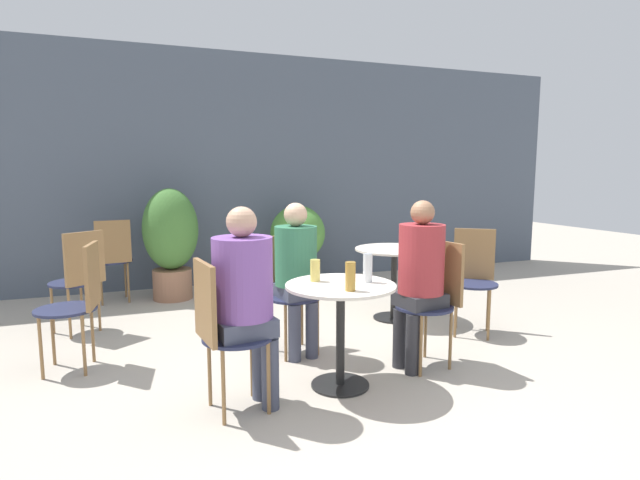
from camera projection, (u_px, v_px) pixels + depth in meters
name	position (u px, v px, depth m)	size (l,w,h in m)	color
ground_plane	(332.00, 384.00, 3.47)	(20.00, 20.00, 0.00)	#B2A899
storefront_wall	(233.00, 170.00, 6.53)	(10.00, 0.06, 3.00)	#4C5666
cafe_table_near	(341.00, 309.00, 3.38)	(0.75, 0.75, 0.72)	black
cafe_table_far	(394.00, 264.00, 4.97)	(0.78, 0.78, 0.72)	black
bistro_chair_0	(435.00, 292.00, 3.77)	(0.45, 0.43, 0.95)	#232847
bistro_chair_1	(289.00, 282.00, 4.10)	(0.43, 0.45, 0.95)	#232847
bistro_chair_2	(221.00, 323.00, 2.98)	(0.45, 0.43, 0.95)	#232847
bistro_chair_3	(474.00, 271.00, 4.58)	(0.49, 0.50, 0.95)	#232847
bistro_chair_4	(80.00, 295.00, 3.67)	(0.45, 0.43, 0.95)	#232847
bistro_chair_5	(113.00, 253.00, 5.56)	(0.43, 0.45, 0.95)	#232847
bistro_chair_6	(80.00, 273.00, 4.48)	(0.49, 0.50, 0.95)	#232847
seated_person_0	(420.00, 270.00, 3.67)	(0.36, 0.34, 1.26)	#2D2D33
seated_person_1	(297.00, 265.00, 3.94)	(0.34, 0.36, 1.23)	#42475B
seated_person_2	(245.00, 291.00, 3.03)	(0.40, 0.37, 1.26)	#42475B
beer_glass_0	(315.00, 270.00, 3.44)	(0.07, 0.07, 0.15)	#DBC65B
beer_glass_1	(350.00, 276.00, 3.15)	(0.07, 0.07, 0.19)	#B28433
beer_glass_2	(368.00, 268.00, 3.40)	(0.06, 0.06, 0.20)	silver
potted_plant_0	(171.00, 238.00, 5.75)	(0.63, 0.63, 1.29)	#93664C
potted_plant_1	(298.00, 242.00, 6.32)	(0.69, 0.69, 1.06)	#47423D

